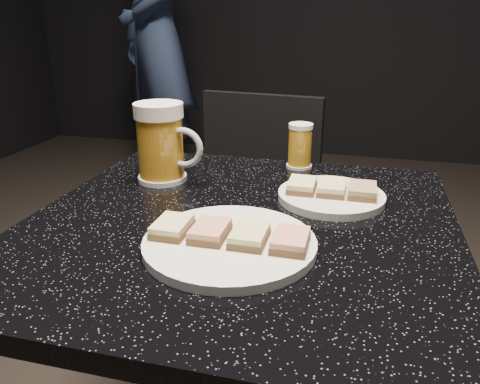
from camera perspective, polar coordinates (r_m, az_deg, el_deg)
name	(u,v)px	position (r m, az deg, el deg)	size (l,w,h in m)	color
plate_large	(230,244)	(0.69, -1.28, -6.30)	(0.25, 0.25, 0.01)	white
plate_small	(331,196)	(0.87, 11.04, -0.51)	(0.19, 0.19, 0.01)	white
patron	(157,38)	(3.01, -10.14, 18.04)	(0.68, 0.44, 1.85)	navy
table	(240,339)	(0.91, 0.00, -17.51)	(0.70, 0.70, 0.75)	black
beer_mug	(162,143)	(0.95, -9.53, 5.96)	(0.14, 0.10, 0.16)	white
beer_tumbler	(300,146)	(1.04, 7.32, 5.59)	(0.06, 0.06, 0.10)	silver
chair	(249,221)	(1.38, 1.06, -3.55)	(0.40, 0.40, 0.85)	black
canapes_on_plate_large	(230,233)	(0.68, -1.29, -5.08)	(0.23, 0.07, 0.02)	#4C3521
canapes_on_plate_small	(332,188)	(0.87, 11.11, 0.49)	(0.16, 0.07, 0.02)	#4C3521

